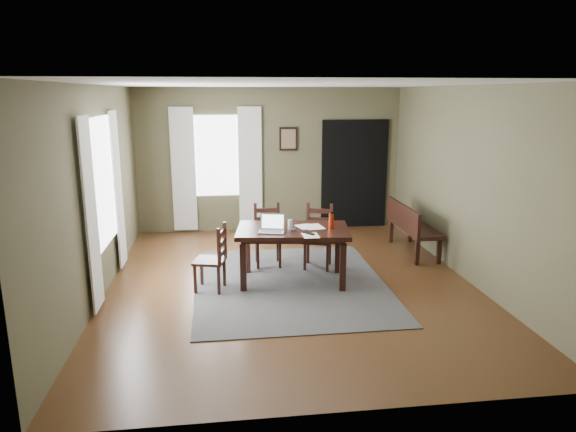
{
  "coord_description": "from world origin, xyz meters",
  "views": [
    {
      "loc": [
        -0.9,
        -6.69,
        2.59
      ],
      "look_at": [
        0.0,
        0.3,
        0.9
      ],
      "focal_mm": 32.0,
      "sensor_mm": 36.0,
      "label": 1
    }
  ],
  "objects": [
    {
      "name": "chair_back_left",
      "position": [
        -0.24,
        0.87,
        0.46
      ],
      "size": [
        0.41,
        0.42,
        0.94
      ],
      "rotation": [
        0.0,
        0.0,
        -0.01
      ],
      "color": "black",
      "rests_on": "rug"
    },
    {
      "name": "paper_c",
      "position": [
        0.23,
        0.14,
        0.78
      ],
      "size": [
        0.3,
        0.34,
        0.0
      ],
      "primitive_type": "cube",
      "rotation": [
        0.0,
        0.0,
        0.32
      ],
      "color": "white",
      "rests_on": "dining_table"
    },
    {
      "name": "window_left",
      "position": [
        -2.47,
        0.2,
        1.45
      ],
      "size": [
        0.01,
        1.3,
        1.7
      ],
      "color": "white",
      "rests_on": "ground"
    },
    {
      "name": "curtain_back_right",
      "position": [
        -0.38,
        2.94,
        1.2
      ],
      "size": [
        0.44,
        0.03,
        2.3
      ],
      "color": "silver",
      "rests_on": "ground"
    },
    {
      "name": "drinking_glass",
      "position": [
        -0.01,
        0.0,
        0.85
      ],
      "size": [
        0.07,
        0.07,
        0.14
      ],
      "primitive_type": "cylinder",
      "rotation": [
        0.0,
        0.0,
        -0.12
      ],
      "color": "silver",
      "rests_on": "dining_table"
    },
    {
      "name": "computer_mouse",
      "position": [
        0.03,
        -0.05,
        0.79
      ],
      "size": [
        0.07,
        0.1,
        0.03
      ],
      "primitive_type": "cube",
      "rotation": [
        0.0,
        0.0,
        -0.2
      ],
      "color": "#3F3F42",
      "rests_on": "dining_table"
    },
    {
      "name": "dining_table",
      "position": [
        0.04,
        0.07,
        0.68
      ],
      "size": [
        1.63,
        1.11,
        0.76
      ],
      "rotation": [
        0.0,
        0.0,
        -0.13
      ],
      "color": "black",
      "rests_on": "rug"
    },
    {
      "name": "chair_end",
      "position": [
        -1.06,
        -0.11,
        0.44
      ],
      "size": [
        0.47,
        0.47,
        0.9
      ],
      "rotation": [
        0.0,
        0.0,
        -1.81
      ],
      "color": "black",
      "rests_on": "rug"
    },
    {
      "name": "curtain_back_left",
      "position": [
        -1.62,
        2.94,
        1.2
      ],
      "size": [
        0.44,
        0.03,
        2.3
      ],
      "color": "silver",
      "rests_on": "ground"
    },
    {
      "name": "paper_d",
      "position": [
        0.34,
        0.12,
        0.78
      ],
      "size": [
        0.29,
        0.35,
        0.0
      ],
      "primitive_type": "cube",
      "rotation": [
        0.0,
        0.0,
        0.16
      ],
      "color": "white",
      "rests_on": "dining_table"
    },
    {
      "name": "rug",
      "position": [
        0.0,
        0.0,
        0.01
      ],
      "size": [
        2.6,
        3.2,
        0.01
      ],
      "color": "#3D3D3D",
      "rests_on": "ground"
    },
    {
      "name": "ground",
      "position": [
        0.0,
        0.0,
        -0.01
      ],
      "size": [
        5.0,
        6.0,
        0.01
      ],
      "color": "#492C16"
    },
    {
      "name": "room_shell",
      "position": [
        0.0,
        0.0,
        1.8
      ],
      "size": [
        5.02,
        6.02,
        2.71
      ],
      "color": "brown",
      "rests_on": "ground"
    },
    {
      "name": "paper_b",
      "position": [
        0.22,
        -0.32,
        0.78
      ],
      "size": [
        0.21,
        0.27,
        0.0
      ],
      "primitive_type": "cube",
      "rotation": [
        0.0,
        0.0,
        0.01
      ],
      "color": "white",
      "rests_on": "dining_table"
    },
    {
      "name": "doorway_back",
      "position": [
        1.65,
        2.97,
        1.05
      ],
      "size": [
        1.3,
        0.03,
        2.1
      ],
      "color": "black",
      "rests_on": "ground"
    },
    {
      "name": "water_bottle",
      "position": [
        0.56,
        -0.01,
        0.89
      ],
      "size": [
        0.07,
        0.07,
        0.25
      ],
      "rotation": [
        0.0,
        0.0,
        -0.02
      ],
      "color": "#B62A0E",
      "rests_on": "dining_table"
    },
    {
      "name": "laptop",
      "position": [
        -0.26,
        -0.03,
        0.84
      ],
      "size": [
        0.39,
        0.34,
        0.23
      ],
      "rotation": [
        0.0,
        0.0,
        -0.24
      ],
      "color": "#B7B7BC",
      "rests_on": "dining_table"
    },
    {
      "name": "chair_back_right",
      "position": [
        0.51,
        0.66,
        0.47
      ],
      "size": [
        0.52,
        0.52,
        0.95
      ],
      "rotation": [
        0.0,
        0.0,
        -0.31
      ],
      "color": "black",
      "rests_on": "rug"
    },
    {
      "name": "window_back",
      "position": [
        -1.0,
        2.97,
        1.45
      ],
      "size": [
        1.0,
        0.01,
        1.5
      ],
      "color": "white",
      "rests_on": "ground"
    },
    {
      "name": "curtain_left_near",
      "position": [
        -2.44,
        -0.62,
        1.2
      ],
      "size": [
        0.03,
        0.48,
        2.3
      ],
      "color": "silver",
      "rests_on": "ground"
    },
    {
      "name": "curtain_left_far",
      "position": [
        -2.44,
        1.02,
        1.2
      ],
      "size": [
        0.03,
        0.48,
        2.3
      ],
      "color": "silver",
      "rests_on": "ground"
    },
    {
      "name": "tv_remote",
      "position": [
        0.21,
        -0.24,
        0.79
      ],
      "size": [
        0.15,
        0.18,
        0.02
      ],
      "primitive_type": "cube",
      "rotation": [
        0.0,
        0.0,
        0.64
      ],
      "color": "black",
      "rests_on": "dining_table"
    },
    {
      "name": "framed_picture",
      "position": [
        0.35,
        2.97,
        1.75
      ],
      "size": [
        0.34,
        0.03,
        0.44
      ],
      "color": "black",
      "rests_on": "ground"
    },
    {
      "name": "bench",
      "position": [
        2.15,
        1.18,
        0.49
      ],
      "size": [
        0.47,
        1.46,
        0.82
      ],
      "rotation": [
        0.0,
        0.0,
        1.57
      ],
      "color": "black",
      "rests_on": "ground"
    }
  ]
}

